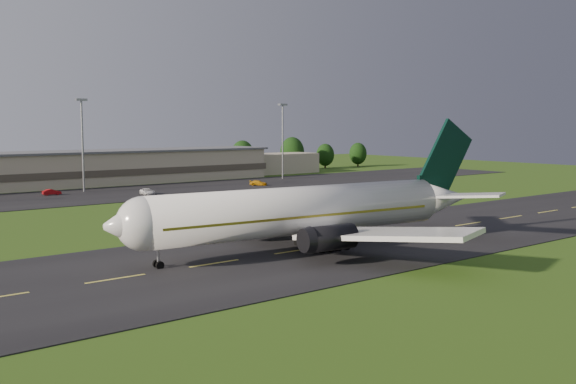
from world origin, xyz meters
TOP-DOWN VIEW (x-y plane):
  - ground at (0.00, 0.00)m, footprint 360.00×360.00m
  - taxiway at (0.00, 0.00)m, footprint 220.00×30.00m
  - apron at (0.00, 72.00)m, footprint 260.00×30.00m
  - airliner at (1.65, -0.09)m, footprint 51.24×41.95m
  - terminal at (6.40, 96.18)m, footprint 145.00×16.00m
  - light_mast_centre at (5.00, 80.00)m, footprint 2.40×1.20m
  - light_mast_east at (60.00, 80.00)m, footprint 2.40×1.20m
  - tree_line at (28.76, 106.16)m, footprint 193.29×9.49m
  - service_vehicle_b at (-2.72, 77.79)m, footprint 3.83×1.56m
  - service_vehicle_c at (13.29, 66.07)m, footprint 2.87×4.99m
  - service_vehicle_d at (43.56, 68.36)m, footprint 4.22×4.19m

SIDE VIEW (x-z plane):
  - ground at x=0.00m, z-range 0.00..0.00m
  - taxiway at x=0.00m, z-range 0.00..0.10m
  - apron at x=0.00m, z-range 0.00..0.10m
  - service_vehicle_d at x=43.56m, z-range 0.10..1.33m
  - service_vehicle_b at x=-2.72m, z-range 0.10..1.33m
  - service_vehicle_c at x=13.29m, z-range 0.10..1.41m
  - terminal at x=6.40m, z-range -0.21..8.19m
  - airliner at x=1.65m, z-range -3.13..12.45m
  - tree_line at x=28.76m, z-range -0.29..10.45m
  - light_mast_centre at x=5.00m, z-range 2.56..22.91m
  - light_mast_east at x=60.00m, z-range 2.56..22.91m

